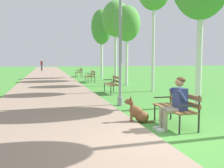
{
  "coord_description": "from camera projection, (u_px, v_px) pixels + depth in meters",
  "views": [
    {
      "loc": [
        -2.61,
        -4.88,
        1.66
      ],
      "look_at": [
        -0.63,
        3.02,
        0.9
      ],
      "focal_mm": 42.24,
      "sensor_mm": 36.0,
      "label": 1
    }
  ],
  "objects": [
    {
      "name": "ground_plane",
      "position": [
        176.0,
        139.0,
        5.49
      ],
      "size": [
        120.0,
        120.0,
        0.0
      ],
      "primitive_type": "plane",
      "color": "#478E38"
    },
    {
      "name": "paved_path",
      "position": [
        48.0,
        75.0,
        28.08
      ],
      "size": [
        4.15,
        60.0,
        0.04
      ],
      "primitive_type": "cube",
      "color": "gray",
      "rests_on": "ground"
    },
    {
      "name": "park_bench_near",
      "position": [
        177.0,
        106.0,
        6.56
      ],
      "size": [
        0.55,
        1.5,
        0.85
      ],
      "color": "olive",
      "rests_on": "ground"
    },
    {
      "name": "park_bench_mid",
      "position": [
        113.0,
        83.0,
        12.94
      ],
      "size": [
        0.55,
        1.5,
        0.85
      ],
      "color": "olive",
      "rests_on": "ground"
    },
    {
      "name": "park_bench_far",
      "position": [
        91.0,
        75.0,
        19.2
      ],
      "size": [
        0.55,
        1.5,
        0.85
      ],
      "color": "olive",
      "rests_on": "ground"
    },
    {
      "name": "park_bench_furthest",
      "position": [
        79.0,
        71.0,
        25.44
      ],
      "size": [
        0.55,
        1.5,
        0.85
      ],
      "color": "olive",
      "rests_on": "ground"
    },
    {
      "name": "person_seated_on_near_bench",
      "position": [
        176.0,
        101.0,
        6.19
      ],
      "size": [
        0.74,
        0.49,
        1.25
      ],
      "color": "gray",
      "rests_on": "ground"
    },
    {
      "name": "dog_brown",
      "position": [
        138.0,
        113.0,
        6.9
      ],
      "size": [
        0.82,
        0.39,
        0.71
      ],
      "color": "brown",
      "rests_on": "ground"
    },
    {
      "name": "lamp_post_near",
      "position": [
        120.0,
        46.0,
        9.34
      ],
      "size": [
        0.24,
        0.24,
        4.1
      ],
      "color": "gray",
      "rests_on": "ground"
    },
    {
      "name": "birch_tree_fourth",
      "position": [
        127.0,
        24.0,
        16.72
      ],
      "size": [
        1.73,
        1.79,
        5.08
      ],
      "color": "silver",
      "rests_on": "ground"
    },
    {
      "name": "birch_tree_fifth",
      "position": [
        116.0,
        19.0,
        20.69
      ],
      "size": [
        2.17,
        2.37,
        6.27
      ],
      "color": "silver",
      "rests_on": "ground"
    },
    {
      "name": "birch_tree_sixth",
      "position": [
        102.0,
        27.0,
        23.94
      ],
      "size": [
        1.89,
        1.64,
        6.21
      ],
      "color": "silver",
      "rests_on": "ground"
    },
    {
      "name": "pedestrian_distant",
      "position": [
        42.0,
        65.0,
        38.08
      ],
      "size": [
        0.32,
        0.22,
        1.65
      ],
      "color": "#383842",
      "rests_on": "ground"
    }
  ]
}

